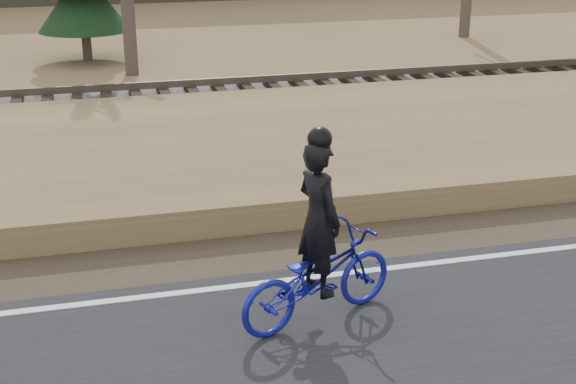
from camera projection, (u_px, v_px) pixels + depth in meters
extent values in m
plane|color=olive|center=(560.00, 260.00, 10.49)|extent=(120.00, 120.00, 0.00)
cube|color=silver|center=(553.00, 249.00, 10.65)|extent=(120.00, 0.12, 0.01)
cube|color=#473A2B|center=(514.00, 224.00, 11.57)|extent=(120.00, 1.60, 0.04)
cube|color=olive|center=(430.00, 151.00, 14.23)|extent=(120.00, 5.00, 0.44)
cube|color=slate|center=(359.00, 100.00, 17.67)|extent=(120.00, 3.00, 0.45)
cube|color=black|center=(359.00, 87.00, 17.57)|extent=(120.00, 2.40, 0.14)
cube|color=brown|center=(371.00, 88.00, 16.86)|extent=(120.00, 0.07, 0.15)
cube|color=brown|center=(349.00, 74.00, 18.17)|extent=(120.00, 0.07, 0.15)
imported|color=#151890|center=(318.00, 277.00, 8.73)|extent=(2.08, 1.32, 1.03)
imported|color=black|center=(319.00, 218.00, 8.49)|extent=(0.60, 0.73, 1.71)
sphere|color=black|center=(320.00, 139.00, 8.19)|extent=(0.26, 0.26, 0.26)
cylinder|color=brown|center=(86.00, 41.00, 22.83)|extent=(0.28, 0.28, 1.16)
cone|color=#163216|center=(83.00, 0.00, 22.43)|extent=(2.60, 2.60, 1.69)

